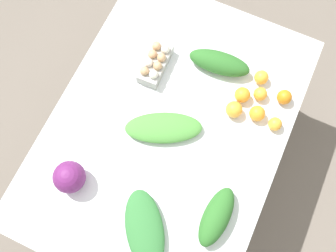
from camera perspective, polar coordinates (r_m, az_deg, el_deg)
The scene contains 15 objects.
ground_plane at distance 2.46m, azimuth 0.00°, elevation -5.06°, with size 8.00×8.00×0.00m, color #70665B.
dining_table at distance 1.85m, azimuth 0.00°, elevation -0.87°, with size 1.49×1.08×0.70m.
cabbage_purple at distance 1.71m, azimuth -14.80°, elevation -7.53°, with size 0.14×0.14×0.14m, color #6B2366.
egg_carton at distance 1.86m, azimuth -1.96°, elevation 9.62°, with size 0.23×0.11×0.09m.
greens_bunch_chard at distance 1.67m, azimuth -3.58°, elevation -15.39°, with size 0.34×0.16×0.07m, color #337538.
greens_bunch_dandelion at distance 1.75m, azimuth -0.69°, elevation -0.28°, with size 0.36×0.15×0.06m, color #4C933D.
greens_bunch_kale at distance 1.87m, azimuth 7.83°, elevation 9.52°, with size 0.31×0.11×0.10m, color #2D6B28.
greens_bunch_beet_tops at distance 1.67m, azimuth 7.40°, elevation -13.53°, with size 0.27×0.11×0.10m, color #2D6B28.
orange_0 at distance 1.86m, azimuth 13.89°, elevation 4.76°, with size 0.07×0.07×0.07m, color #F9A833.
orange_1 at distance 1.81m, azimuth 13.44°, elevation 1.88°, with size 0.08×0.08×0.08m, color orange.
orange_2 at distance 1.88m, azimuth 17.30°, elevation 4.23°, with size 0.07×0.07×0.07m, color orange.
orange_3 at distance 1.89m, azimuth 14.04°, elevation 7.21°, with size 0.07×0.07×0.07m, color #F9A833.
orange_4 at distance 1.83m, azimuth 11.27°, elevation 4.67°, with size 0.08×0.08×0.08m, color orange.
orange_5 at distance 1.79m, azimuth 10.03°, elevation 2.50°, with size 0.08×0.08×0.08m, color #F9A833.
orange_6 at distance 1.82m, azimuth 15.99°, elevation 0.30°, with size 0.06×0.06×0.06m, color #F9A833.
Camera 1 is at (0.48, 0.22, 2.40)m, focal length 40.00 mm.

